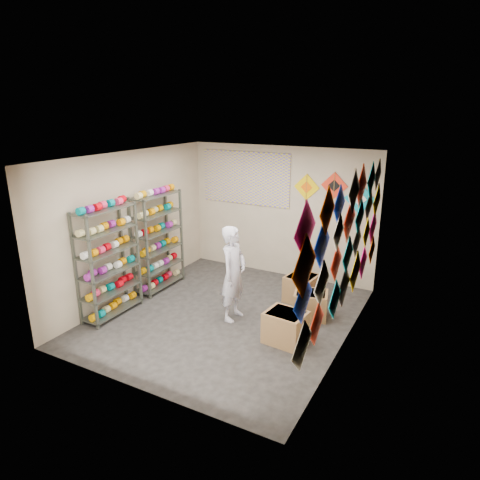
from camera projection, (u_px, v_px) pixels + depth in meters
The scene contains 12 objects.
ground at pixel (227, 316), 7.34m from camera, with size 4.50×4.50×0.00m, color black.
room_walls at pixel (226, 224), 6.85m from camera, with size 4.50×4.50×4.50m.
shelf_rack_front at pixel (109, 262), 7.14m from camera, with size 0.40×1.10×1.90m, color #4C5147.
shelf_rack_back at pixel (158, 242), 8.24m from camera, with size 0.40×1.10×1.90m, color #4C5147.
string_spools at pixel (135, 246), 7.66m from camera, with size 0.12×2.36×0.12m.
kite_wall_display at pixel (348, 241), 5.93m from camera, with size 0.06×4.32×2.04m.
back_wall_kites at pixel (335, 191), 8.15m from camera, with size 1.61×0.02×0.77m.
poster at pixel (246, 178), 8.98m from camera, with size 2.00×0.01×1.10m, color #6A55B9.
shopkeeper at pixel (233, 273), 7.04m from camera, with size 0.39×0.59×1.61m, color silver.
carton_a at pixel (286, 327), 6.47m from camera, with size 0.59×0.49×0.49m, color #926440.
carton_b at pixel (310, 305), 7.25m from camera, with size 0.55×0.45×0.45m, color #926440.
carton_c at pixel (301, 288), 7.86m from camera, with size 0.51×0.56×0.49m, color #926440.
Camera 1 is at (3.32, -5.72, 3.44)m, focal length 32.00 mm.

